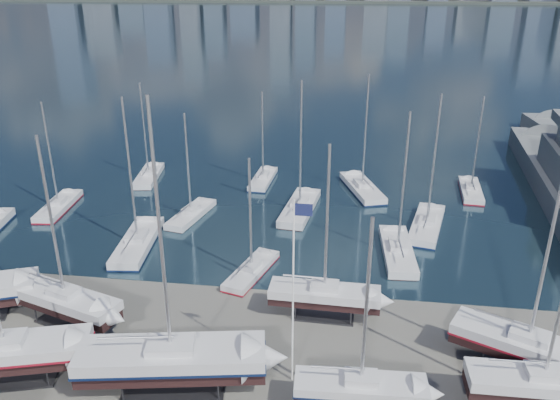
# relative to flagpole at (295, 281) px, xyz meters

# --- Properties ---
(ground) EXTENTS (1400.00, 1400.00, 0.00)m
(ground) POSITION_rel_flagpole_xyz_m (-5.96, 1.04, -7.77)
(ground) COLOR #605E59
(ground) RESTS_ON ground
(water) EXTENTS (1400.00, 600.00, 0.40)m
(water) POSITION_rel_flagpole_xyz_m (-5.96, 311.04, -7.92)
(water) COLOR #182B37
(water) RESTS_ON ground
(far_shore) EXTENTS (1400.00, 80.00, 2.20)m
(far_shore) POSITION_rel_flagpole_xyz_m (-5.96, 571.04, -6.67)
(far_shore) COLOR #2D332D
(far_shore) RESTS_ON ground
(sailboat_cradle_1) EXTENTS (11.44, 6.06, 17.67)m
(sailboat_cradle_1) POSITION_rel_flagpole_xyz_m (-19.11, -2.53, -5.61)
(sailboat_cradle_1) COLOR #2D2D33
(sailboat_cradle_1) RESTS_ON ground
(sailboat_cradle_2) EXTENTS (9.75, 5.42, 15.40)m
(sailboat_cradle_2) POSITION_rel_flagpole_xyz_m (-18.39, 4.08, -5.72)
(sailboat_cradle_2) COLOR #2D2D33
(sailboat_cradle_2) RESTS_ON ground
(sailboat_cradle_3) EXTENTS (12.74, 5.56, 19.63)m
(sailboat_cradle_3) POSITION_rel_flagpole_xyz_m (-7.84, -1.79, -5.51)
(sailboat_cradle_3) COLOR #2D2D33
(sailboat_cradle_3) RESTS_ON ground
(sailboat_cradle_4) EXTENTS (8.85, 2.71, 14.47)m
(sailboat_cradle_4) POSITION_rel_flagpole_xyz_m (1.55, 7.79, -5.77)
(sailboat_cradle_4) COLOR #2D2D33
(sailboat_cradle_4) RESTS_ON ground
(sailboat_cradle_5) EXTENTS (8.35, 2.70, 13.53)m
(sailboat_cradle_5) POSITION_rel_flagpole_xyz_m (4.42, -2.46, -5.82)
(sailboat_cradle_5) COLOR #2D2D33
(sailboat_cradle_5) RESTS_ON ground
(sailboat_cradle_6) EXTENTS (10.33, 6.95, 16.31)m
(sailboat_cradle_6) POSITION_rel_flagpole_xyz_m (15.70, 3.01, -5.68)
(sailboat_cradle_6) COLOR #2D2D33
(sailboat_cradle_6) RESTS_ON ground
(sailboat_cradle_7) EXTENTS (9.28, 2.75, 15.14)m
(sailboat_cradle_7) POSITION_rel_flagpole_xyz_m (15.66, -0.60, -5.73)
(sailboat_cradle_7) COLOR #2D2D33
(sailboat_cradle_7) RESTS_ON ground
(sailboat_moored_1) EXTENTS (3.36, 9.13, 13.34)m
(sailboat_moored_1) POSITION_rel_flagpole_xyz_m (-30.73, 25.30, -7.46)
(sailboat_moored_1) COLOR black
(sailboat_moored_1) RESTS_ON water
(sailboat_moored_2) EXTENTS (3.78, 9.26, 13.57)m
(sailboat_moored_2) POSITION_rel_flagpole_xyz_m (-23.93, 36.70, -7.44)
(sailboat_moored_2) COLOR black
(sailboat_moored_2) RESTS_ON water
(sailboat_moored_3) EXTENTS (4.14, 10.97, 16.02)m
(sailboat_moored_3) POSITION_rel_flagpole_xyz_m (-17.90, 17.43, -7.46)
(sailboat_moored_3) COLOR black
(sailboat_moored_3) RESTS_ON water
(sailboat_moored_4) EXTENTS (3.93, 8.66, 12.63)m
(sailboat_moored_4) POSITION_rel_flagpole_xyz_m (-14.60, 25.11, -7.44)
(sailboat_moored_4) COLOR black
(sailboat_moored_4) RESTS_ON water
(sailboat_moored_5) EXTENTS (2.78, 8.54, 12.61)m
(sailboat_moored_5) POSITION_rel_flagpole_xyz_m (-8.42, 37.64, -7.46)
(sailboat_moored_5) COLOR black
(sailboat_moored_5) RESTS_ON water
(sailboat_moored_6) EXTENTS (4.25, 8.17, 11.76)m
(sailboat_moored_6) POSITION_rel_flagpole_xyz_m (-5.45, 13.55, -7.46)
(sailboat_moored_6) COLOR black
(sailboat_moored_6) RESTS_ON water
(sailboat_moored_7) EXTENTS (4.14, 10.84, 15.97)m
(sailboat_moored_7) POSITION_rel_flagpole_xyz_m (-2.54, 28.44, -7.44)
(sailboat_moored_7) COLOR black
(sailboat_moored_7) RESTS_ON water
(sailboat_moored_8) EXTENTS (6.10, 10.77, 15.52)m
(sailboat_moored_8) POSITION_rel_flagpole_xyz_m (4.65, 35.97, -7.46)
(sailboat_moored_8) COLOR black
(sailboat_moored_8) RESTS_ON water
(sailboat_moored_9) EXTENTS (3.32, 10.09, 15.04)m
(sailboat_moored_9) POSITION_rel_flagpole_xyz_m (8.07, 19.16, -7.44)
(sailboat_moored_9) COLOR black
(sailboat_moored_9) RESTS_ON water
(sailboat_moored_10) EXTENTS (5.11, 10.70, 15.42)m
(sailboat_moored_10) POSITION_rel_flagpole_xyz_m (11.59, 25.73, -7.46)
(sailboat_moored_10) COLOR black
(sailboat_moored_10) RESTS_ON water
(sailboat_moored_11) EXTENTS (3.08, 8.77, 12.87)m
(sailboat_moored_11) POSITION_rel_flagpole_xyz_m (18.23, 37.16, -7.46)
(sailboat_moored_11) COLOR black
(sailboat_moored_11) RESTS_ON water
(flagpole) EXTENTS (1.17, 0.12, 13.33)m
(flagpole) POSITION_rel_flagpole_xyz_m (0.00, 0.00, 0.00)
(flagpole) COLOR white
(flagpole) RESTS_ON ground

